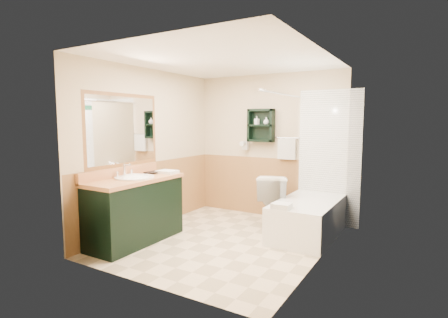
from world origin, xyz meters
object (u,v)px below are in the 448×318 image
toilet (273,200)px  vanity_book (149,164)px  soap_bottle_b (266,122)px  soap_bottle_a (257,123)px  hair_dryer (245,145)px  vanity (135,210)px  bathtub (309,218)px  wall_shelf (261,125)px

toilet → vanity_book: 1.98m
soap_bottle_b → soap_bottle_a: bearing=180.0°
hair_dryer → soap_bottle_a: 0.46m
hair_dryer → vanity: bearing=-106.1°
vanity_book → soap_bottle_b: size_ratio=1.99×
vanity_book → soap_bottle_b: (1.16, 1.58, 0.62)m
vanity_book → vanity: bearing=-69.5°
bathtub → soap_bottle_a: bearing=152.2°
vanity → toilet: (1.27, 1.68, -0.04)m
wall_shelf → toilet: size_ratio=0.68×
vanity → hair_dryer: bearing=73.9°
bathtub → vanity_book: bearing=-154.4°
vanity → vanity_book: bearing=110.0°
soap_bottle_a → toilet: bearing=-37.7°
vanity_book → bathtub: bearing=26.1°
wall_shelf → soap_bottle_b: 0.12m
vanity_book → hair_dryer: bearing=65.2°
soap_bottle_a → soap_bottle_b: soap_bottle_b is taller
hair_dryer → vanity_book: bearing=-115.3°
hair_dryer → soap_bottle_b: 0.58m
hair_dryer → soap_bottle_a: (0.23, -0.03, 0.40)m
hair_dryer → soap_bottle_a: bearing=-7.5°
vanity → soap_bottle_b: 2.55m
soap_bottle_b → toilet: bearing=-51.3°
wall_shelf → soap_bottle_b: wall_shelf is taller
vanity_book → soap_bottle_a: 1.96m
wall_shelf → soap_bottle_a: bearing=-176.1°
wall_shelf → soap_bottle_a: wall_shelf is taller
wall_shelf → hair_dryer: bearing=175.2°
wall_shelf → vanity_book: wall_shelf is taller
hair_dryer → vanity: (-0.59, -2.06, -0.76)m
vanity → bathtub: 2.41m
wall_shelf → bathtub: wall_shelf is taller
wall_shelf → bathtub: 1.75m
hair_dryer → vanity_book: (-0.76, -1.61, -0.21)m
vanity_book → wall_shelf: bearing=56.7°
vanity → bathtub: (1.92, 1.45, -0.18)m
bathtub → soap_bottle_b: bearing=148.0°
wall_shelf → vanity_book: (-1.06, -1.58, -0.56)m
vanity → soap_bottle_b: bearing=63.9°
hair_dryer → bathtub: size_ratio=0.16×
bathtub → vanity: bearing=-142.9°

